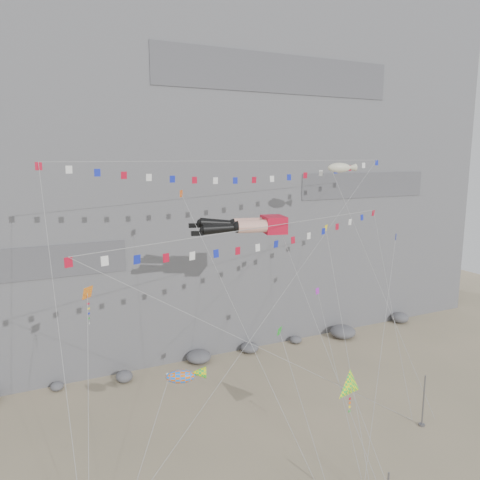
{
  "coord_description": "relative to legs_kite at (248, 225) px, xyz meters",
  "views": [
    {
      "loc": [
        -15.99,
        -26.65,
        21.4
      ],
      "look_at": [
        1.0,
        9.0,
        14.34
      ],
      "focal_mm": 35.0,
      "sensor_mm": 36.0,
      "label": 1
    }
  ],
  "objects": [
    {
      "name": "small_kite_c",
      "position": [
        -0.51,
        -6.08,
        -6.84
      ],
      "size": [
        1.25,
        7.32,
        11.31
      ],
      "color": "green",
      "rests_on": "ground"
    },
    {
      "name": "small_kite_b",
      "position": [
        5.88,
        -1.5,
        -6.03
      ],
      "size": [
        4.38,
        11.85,
        15.52
      ],
      "color": "purple",
      "rests_on": "ground"
    },
    {
      "name": "small_kite_e",
      "position": [
        12.06,
        -3.71,
        -1.59
      ],
      "size": [
        9.86,
        8.63,
        19.05
      ],
      "color": "#1321AD",
      "rests_on": "ground"
    },
    {
      "name": "delta_kite",
      "position": [
        2.97,
        -9.75,
        -10.0
      ],
      "size": [
        2.47,
        5.85,
        8.17
      ],
      "color": "#FFF10D",
      "rests_on": "ground"
    },
    {
      "name": "flag_banner_upper",
      "position": [
        1.43,
        3.61,
        5.04
      ],
      "size": [
        33.13,
        16.66,
        30.15
      ],
      "color": "#B40B22",
      "rests_on": "ground"
    },
    {
      "name": "small_kite_a",
      "position": [
        -4.74,
        1.99,
        2.2
      ],
      "size": [
        4.8,
        15.46,
        23.99
      ],
      "color": "#F65C14",
      "rests_on": "ground"
    },
    {
      "name": "ground",
      "position": [
        -0.56,
        -6.52,
        -15.97
      ],
      "size": [
        120.0,
        120.0,
        0.0
      ],
      "primitive_type": "plane",
      "color": "tan",
      "rests_on": "ground"
    },
    {
      "name": "blimp_windsock",
      "position": [
        10.97,
        2.86,
        4.33
      ],
      "size": [
        4.19,
        11.96,
        23.22
      ],
      "color": "beige",
      "rests_on": "ground"
    },
    {
      "name": "fish_windsock",
      "position": [
        -8.01,
        -6.38,
        -8.45
      ],
      "size": [
        7.39,
        5.8,
        10.5
      ],
      "color": "#E2610B",
      "rests_on": "ground"
    },
    {
      "name": "legs_kite",
      "position": [
        0.0,
        0.0,
        0.0
      ],
      "size": [
        7.94,
        16.73,
        21.42
      ],
      "rotation": [
        0.0,
        0.0,
        -0.21
      ],
      "color": "#B40B22",
      "rests_on": "ground"
    },
    {
      "name": "flag_banner_lower",
      "position": [
        0.19,
        -2.83,
        0.26
      ],
      "size": [
        29.19,
        10.16,
        20.25
      ],
      "color": "#B40B22",
      "rests_on": "ground"
    },
    {
      "name": "anchor_pole_right",
      "position": [
        11.53,
        -8.36,
        -13.8
      ],
      "size": [
        0.12,
        0.12,
        4.33
      ],
      "primitive_type": "cylinder",
      "color": "slate",
      "rests_on": "ground"
    },
    {
      "name": "harlequin_kite",
      "position": [
        -12.99,
        -3.19,
        -3.15
      ],
      "size": [
        2.46,
        7.66,
        14.57
      ],
      "color": "red",
      "rests_on": "ground"
    },
    {
      "name": "talus_boulders",
      "position": [
        -0.56,
        10.48,
        -15.37
      ],
      "size": [
        60.0,
        3.0,
        1.2
      ],
      "primitive_type": null,
      "color": "#5D5D62",
      "rests_on": "ground"
    },
    {
      "name": "cliff",
      "position": [
        -0.56,
        25.48,
        9.03
      ],
      "size": [
        80.0,
        28.0,
        50.0
      ],
      "primitive_type": "cube",
      "color": "slate",
      "rests_on": "ground"
    },
    {
      "name": "small_kite_d",
      "position": [
        7.46,
        -0.24,
        -0.96
      ],
      "size": [
        6.53,
        14.62,
        21.43
      ],
      "color": "yellow",
      "rests_on": "ground"
    }
  ]
}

